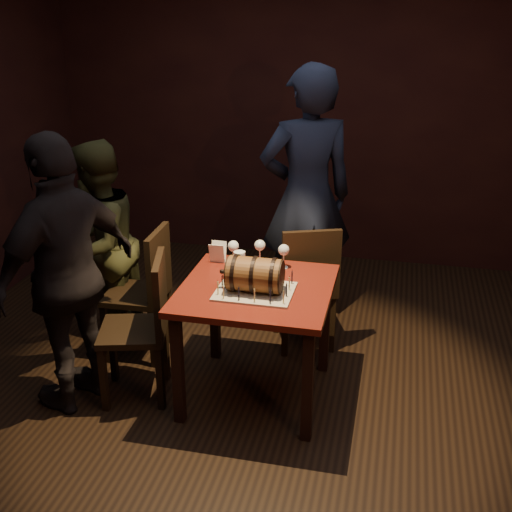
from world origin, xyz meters
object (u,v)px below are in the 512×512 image
Objects in this scene: person_back at (306,197)px; chair_left_rear at (146,286)px; barrel_cake at (255,275)px; person_left_rear at (99,245)px; person_left_front at (68,275)px; wine_glass_mid at (260,246)px; wine_glass_right at (284,251)px; pint_of_ale at (240,263)px; chair_back at (307,281)px; pub_table at (256,303)px; chair_left_front at (145,321)px; wine_glass_left at (233,247)px.

chair_left_rear is at bearing 16.45° from person_back.
barrel_cake is 0.19× the size of person_back.
person_left_front is (0.18, -0.76, 0.11)m from person_left_rear.
person_back is (0.18, 0.79, 0.11)m from wine_glass_mid.
wine_glass_right is at bearing 139.54° from person_left_front.
wine_glass_mid is 1.07× the size of pint_of_ale.
person_left_front is (-1.28, -0.95, 0.33)m from chair_back.
chair_left_rear is at bearing 155.07° from barrel_cake.
pub_table is 0.61× the size of person_left_rear.
wine_glass_mid is 1.20m from person_left_front.
person_back reaches higher than pub_table.
chair_left_front is 0.88m from person_left_rear.
wine_glass_mid is 0.17× the size of chair_left_rear.
pub_table is 0.24m from barrel_cake.
wine_glass_left is at bearing 120.76° from barrel_cake.
barrel_cake is at bearing 60.63° from person_back.
wine_glass_mid is 1.00× the size of wine_glass_right.
wine_glass_right is 0.17× the size of chair_left_rear.
chair_back is at bearing 71.69° from pub_table.
person_left_rear is at bearing 173.92° from wine_glass_right.
person_back reaches higher than wine_glass_mid.
pub_table is 1.33m from person_left_rear.
person_left_front reaches higher than chair_left_front.
chair_left_front is at bearing -139.45° from wine_glass_mid.
pub_table is 5.59× the size of wine_glass_left.
chair_left_rear is at bearing 179.16° from wine_glass_left.
wine_glass_mid is at bearing 3.07° from chair_left_rear.
person_back is (0.12, 1.15, 0.33)m from pub_table.
wine_glass_left is at bearing -142.23° from chair_back.
pub_table is 0.53× the size of person_left_front.
chair_left_rear is 0.51m from chair_left_front.
person_left_rear reaches higher than chair_left_rear.
wine_glass_left is 0.08× the size of person_back.
pint_of_ale is 0.68m from chair_left_front.
pub_table is at bearing 75.14° from person_left_rear.
person_back reaches higher than barrel_cake.
person_left_rear reaches higher than wine_glass_left.
barrel_cake reaches higher than pint_of_ale.
person_left_front is (-0.84, -0.61, -0.02)m from wine_glass_left.
person_left_rear is at bearing 160.44° from chair_left_rear.
person_left_rear is (-1.35, 0.14, -0.13)m from wine_glass_right.
pub_table is at bearing -108.29° from wine_glass_right.
barrel_cake is at bearing -81.18° from wine_glass_mid.
person_back is at bearing 75.18° from pint_of_ale.
wine_glass_right is at bearing -108.32° from chair_back.
pint_of_ale is (-0.25, -0.16, -0.05)m from wine_glass_right.
pub_table is 2.41× the size of barrel_cake.
person_left_rear is (-1.36, -0.69, -0.24)m from person_back.
wine_glass_mid is 0.17× the size of chair_back.
barrel_cake is at bearing -57.59° from pint_of_ale.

